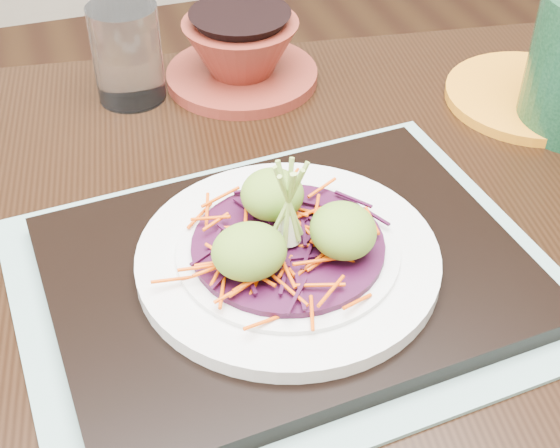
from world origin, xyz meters
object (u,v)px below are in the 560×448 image
object	(u,v)px
water_glass	(127,53)
yellow_plate	(531,96)
white_plate	(288,257)
dining_table	(264,320)
terracotta_bowl_set	(241,55)
serving_tray	(288,271)

from	to	relation	value
water_glass	yellow_plate	bearing A→B (deg)	-19.55
white_plate	water_glass	bearing A→B (deg)	101.57
dining_table	terracotta_bowl_set	distance (m)	0.31
yellow_plate	water_glass	bearing A→B (deg)	160.45
white_plate	water_glass	size ratio (longest dim) A/B	2.29
white_plate	water_glass	world-z (taller)	water_glass
dining_table	water_glass	world-z (taller)	water_glass
white_plate	terracotta_bowl_set	world-z (taller)	terracotta_bowl_set
white_plate	serving_tray	bearing A→B (deg)	-45.00
dining_table	terracotta_bowl_set	world-z (taller)	terracotta_bowl_set
serving_tray	terracotta_bowl_set	xyz separation A→B (m)	(0.06, 0.33, 0.02)
white_plate	yellow_plate	bearing A→B (deg)	28.20
yellow_plate	serving_tray	bearing A→B (deg)	-151.80
water_glass	yellow_plate	size ratio (longest dim) A/B	0.57
serving_tray	white_plate	size ratio (longest dim) A/B	1.54
serving_tray	yellow_plate	xyz separation A→B (m)	(0.35, 0.19, -0.01)
dining_table	yellow_plate	xyz separation A→B (m)	(0.35, 0.14, 0.10)
water_glass	yellow_plate	world-z (taller)	water_glass
terracotta_bowl_set	dining_table	bearing A→B (deg)	-102.74
serving_tray	water_glass	size ratio (longest dim) A/B	3.52
dining_table	terracotta_bowl_set	size ratio (longest dim) A/B	5.84
dining_table	yellow_plate	size ratio (longest dim) A/B	6.43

